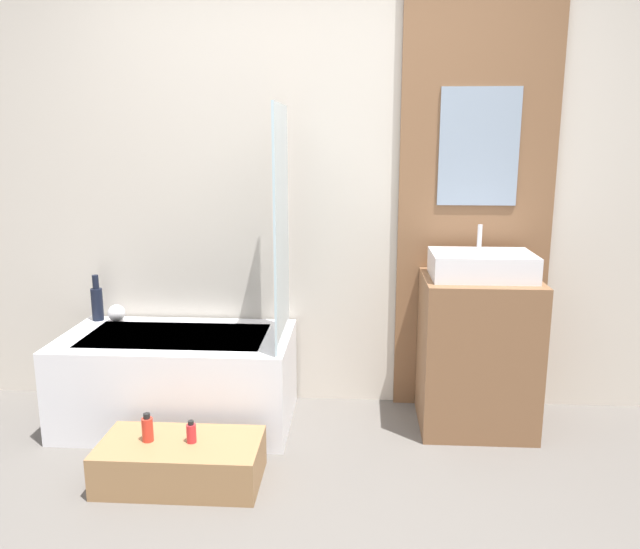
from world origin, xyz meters
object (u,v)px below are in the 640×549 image
sink (482,265)px  bottle_soap_primary (148,429)px  vase_round_light (116,313)px  wooden_step_bench (181,462)px  bottle_soap_secondary (191,433)px  bathtub (178,378)px  vase_tall_dark (97,302)px

sink → bottle_soap_primary: 1.83m
vase_round_light → wooden_step_bench: bearing=-54.8°
bottle_soap_secondary → vase_round_light: bearing=127.6°
sink → bottle_soap_primary: size_ratio=3.91×
sink → vase_round_light: size_ratio=5.30×
bathtub → bottle_soap_secondary: (0.24, -0.61, -0.01)m
sink → vase_tall_dark: size_ratio=1.94×
bathtub → vase_round_light: bearing=150.3°
wooden_step_bench → bottle_soap_primary: size_ratio=5.46×
wooden_step_bench → sink: 1.77m
sink → vase_tall_dark: (-2.14, 0.19, -0.28)m
bottle_soap_secondary → bathtub: bearing=111.2°
bathtub → wooden_step_bench: bathtub is taller
bathtub → bottle_soap_primary: size_ratio=9.24×
vase_tall_dark → bottle_soap_secondary: vase_tall_dark is taller
sink → bottle_soap_primary: bearing=-156.9°
wooden_step_bench → vase_round_light: size_ratio=7.40×
vase_tall_dark → bottle_soap_primary: bearing=-56.6°
bathtub → vase_round_light: 0.56m
vase_round_light → vase_tall_dark: bearing=171.9°
wooden_step_bench → sink: size_ratio=1.39×
bottle_soap_primary → vase_tall_dark: bearing=123.4°
sink → vase_tall_dark: sink is taller
vase_round_light → sink: bearing=-4.9°
bathtub → vase_tall_dark: (-0.53, 0.25, 0.36)m
bathtub → vase_round_light: vase_round_light is taller
vase_round_light → bottle_soap_secondary: 1.11m
vase_round_light → bottle_soap_secondary: size_ratio=0.95×
bathtub → sink: size_ratio=2.36×
vase_round_light → bottle_soap_primary: bearing=-61.9°
sink → bottle_soap_primary: (-1.57, -0.67, -0.63)m
vase_tall_dark → bottle_soap_secondary: (0.77, -0.86, -0.36)m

